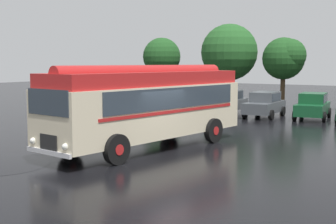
# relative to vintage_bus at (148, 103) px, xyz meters

# --- Properties ---
(ground_plane) EXTENTS (120.00, 120.00, 0.00)m
(ground_plane) POSITION_rel_vintage_bus_xyz_m (0.81, -0.68, -1.89)
(ground_plane) COLOR black
(vintage_bus) EXTENTS (3.76, 10.33, 3.49)m
(vintage_bus) POSITION_rel_vintage_bus_xyz_m (0.00, 0.00, 0.00)
(vintage_bus) COLOR beige
(vintage_bus) RESTS_ON ground
(car_near_left) EXTENTS (2.30, 4.36, 1.66)m
(car_near_left) POSITION_rel_vintage_bus_xyz_m (-2.93, 13.83, -1.05)
(car_near_left) COLOR #4C5156
(car_near_left) RESTS_ON ground
(car_mid_left) EXTENTS (2.14, 4.29, 1.66)m
(car_mid_left) POSITION_rel_vintage_bus_xyz_m (-0.06, 13.44, -1.05)
(car_mid_left) COLOR #4C5156
(car_mid_left) RESTS_ON ground
(car_mid_right) EXTENTS (2.37, 4.39, 1.66)m
(car_mid_right) POSITION_rel_vintage_bus_xyz_m (2.93, 14.02, -1.05)
(car_mid_right) COLOR #144C28
(car_mid_right) RESTS_ON ground
(tree_far_left) EXTENTS (3.49, 3.46, 5.86)m
(tree_far_left) POSITION_rel_vintage_bus_xyz_m (-12.84, 20.20, 2.22)
(tree_far_left) COLOR #4C3823
(tree_far_left) RESTS_ON ground
(tree_left_of_centre) EXTENTS (4.71, 4.71, 6.80)m
(tree_left_of_centre) POSITION_rel_vintage_bus_xyz_m (-5.79, 19.97, 2.51)
(tree_left_of_centre) COLOR #4C3823
(tree_left_of_centre) RESTS_ON ground
(tree_centre) EXTENTS (3.43, 3.28, 5.55)m
(tree_centre) POSITION_rel_vintage_bus_xyz_m (-0.87, 19.71, 2.07)
(tree_centre) COLOR #4C3823
(tree_centre) RESTS_ON ground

